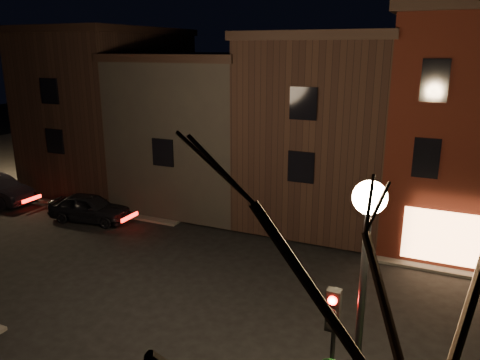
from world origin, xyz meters
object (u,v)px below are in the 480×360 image
at_px(traffic_signal, 332,347).
at_px(parked_car_a, 90,208).
at_px(bare_tree_right, 447,285).
at_px(street_lamp_near, 365,257).

bearing_deg(traffic_signal, parked_car_a, 147.96).
height_order(traffic_signal, bare_tree_right, bare_tree_right).
distance_m(street_lamp_near, bare_tree_right, 2.98).
bearing_deg(street_lamp_near, parked_car_a, 147.65).
bearing_deg(bare_tree_right, parked_car_a, 143.79).
relative_size(street_lamp_near, parked_car_a, 1.51).
xyz_separation_m(bare_tree_right, parked_car_a, (-16.95, 12.41, -5.41)).
xyz_separation_m(street_lamp_near, parked_car_a, (-15.65, 9.91, -4.45)).
bearing_deg(bare_tree_right, street_lamp_near, 117.47).
distance_m(traffic_signal, bare_tree_right, 4.87).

